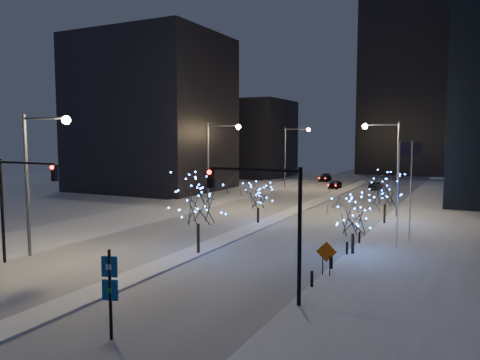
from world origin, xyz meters
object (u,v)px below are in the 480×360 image
Objects in this scene: car_far at (325,178)px; holiday_tree_plaza_near at (353,217)px; traffic_signal_west at (17,194)px; holiday_tree_median_near at (198,201)px; traffic_signal_east at (270,211)px; street_lamp_w_far at (291,149)px; street_lamp_w_mid at (216,154)px; street_lamp_east at (389,156)px; car_near at (335,184)px; holiday_tree_plaza_far at (385,190)px; construction_sign at (326,255)px; holiday_tree_median_far at (258,196)px; wayfinding_sign at (110,285)px; car_mid at (376,186)px; street_lamp_w_near at (37,165)px.

holiday_tree_plaza_near is (17.75, -53.74, 2.13)m from car_far.
traffic_signal_west is 11.86m from holiday_tree_median_near.
traffic_signal_east is 1.23× the size of holiday_tree_median_near.
street_lamp_w_mid is at bearing -90.00° from street_lamp_w_far.
street_lamp_east is 2.17× the size of car_far.
car_near is at bearing 83.40° from traffic_signal_west.
holiday_tree_plaza_far is at bearing 90.00° from holiday_tree_plaza_near.
holiday_tree_plaza_near is (18.94, 12.44, -1.96)m from traffic_signal_west.
construction_sign is (-0.20, -19.13, -2.01)m from holiday_tree_plaza_far.
car_near is 12.79m from car_far.
holiday_tree_plaza_near is (19.44, -14.57, -3.70)m from street_lamp_w_mid.
holiday_tree_plaza_far is at bearing -84.59° from street_lamp_east.
street_lamp_w_mid reaches higher than holiday_tree_median_far.
street_lamp_east is 2.55× the size of holiday_tree_median_far.
car_mid is at bearing 74.41° from wayfinding_sign.
car_near is (-11.08, 53.45, -4.11)m from traffic_signal_east.
street_lamp_east is (19.02, 3.00, -0.05)m from street_lamp_w_mid.
street_lamp_w_near is 2.59× the size of car_mid.
car_far reaches higher than car_near.
street_lamp_w_mid is 1.43× the size of traffic_signal_west.
traffic_signal_west is at bearing -89.45° from street_lamp_w_far.
street_lamp_w_near is 1.00× the size of street_lamp_east.
construction_sign is at bearing -79.09° from car_far.
street_lamp_w_far reaches higher than wayfinding_sign.
traffic_signal_west is at bearing -96.49° from car_far.
wayfinding_sign is at bearing -67.52° from street_lamp_w_mid.
street_lamp_w_far is 2.60× the size of wayfinding_sign.
holiday_tree_plaza_far reaches higher than car_near.
street_lamp_w_mid is 2.43× the size of holiday_tree_plaza_near.
traffic_signal_east is 67.28m from car_far.
holiday_tree_plaza_far is (19.44, 23.59, -3.09)m from street_lamp_w_near.
traffic_signal_east is (17.88, -51.00, -1.74)m from street_lamp_w_far.
street_lamp_w_mid is at bearing 124.51° from traffic_signal_east.
holiday_tree_median_near is at bearing 89.85° from car_mid.
street_lamp_w_mid is at bearing 120.41° from construction_sign.
street_lamp_w_near is at bearing -96.60° from car_near.
street_lamp_east is at bearing 107.41° from car_mid.
street_lamp_w_near is at bearing -96.97° from car_far.
holiday_tree_median_far is at bearing 68.67° from traffic_signal_west.
street_lamp_w_mid is at bearing 141.67° from holiday_tree_median_far.
holiday_tree_median_far reaches higher than construction_sign.
traffic_signal_west is at bearing 81.42° from car_mid.
holiday_tree_median_near is 14.45m from wayfinding_sign.
wayfinding_sign is (13.65, -33.00, -4.14)m from street_lamp_w_mid.
wayfinding_sign is (13.16, -6.00, -2.40)m from traffic_signal_west.
car_near is at bearing 93.23° from holiday_tree_median_near.
street_lamp_w_mid is 2.59× the size of car_mid.
street_lamp_w_mid and street_lamp_east have the same top height.
holiday_tree_median_near is at bearing 40.88° from traffic_signal_west.
street_lamp_w_mid is 25.00m from street_lamp_w_far.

